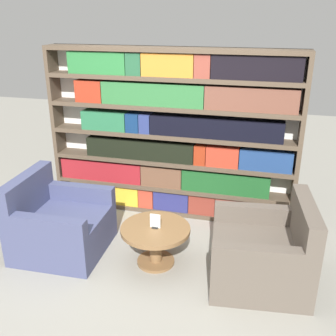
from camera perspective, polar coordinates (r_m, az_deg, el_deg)
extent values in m
plane|color=gray|center=(4.12, -4.00, -13.84)|extent=(14.00, 14.00, 0.00)
cube|color=silver|center=(4.85, 0.73, 5.21)|extent=(3.02, 0.05, 2.03)
cube|color=brown|center=(5.28, -15.52, 5.81)|extent=(0.05, 0.30, 2.03)
cube|color=brown|center=(4.62, 18.55, 3.19)|extent=(0.05, 0.30, 2.03)
cube|color=brown|center=(5.11, 0.33, -5.89)|extent=(2.92, 0.30, 0.05)
cube|color=brown|center=(4.97, 0.34, -2.69)|extent=(2.92, 0.30, 0.05)
cube|color=brown|center=(4.84, 0.35, 0.96)|extent=(2.92, 0.30, 0.05)
cube|color=brown|center=(4.73, 0.36, 4.80)|extent=(2.92, 0.30, 0.05)
cube|color=brown|center=(4.65, 0.37, 8.79)|extent=(2.92, 0.30, 0.05)
cube|color=brown|center=(4.58, 0.38, 12.92)|extent=(2.92, 0.30, 0.05)
cube|color=brown|center=(4.54, 0.39, 16.83)|extent=(2.92, 0.30, 0.05)
cube|color=gold|center=(5.27, -8.43, -3.47)|extent=(0.84, 0.20, 0.25)
cube|color=#B43D2A|center=(5.10, -2.97, -4.14)|extent=(0.19, 0.20, 0.25)
cube|color=navy|center=(5.02, 0.60, -4.55)|extent=(0.45, 0.20, 0.25)
cube|color=maroon|center=(4.95, 5.04, -5.05)|extent=(0.32, 0.20, 0.25)
cube|color=brown|center=(4.90, 10.25, -5.58)|extent=(0.56, 0.20, 0.25)
cube|color=maroon|center=(5.17, -9.42, -0.18)|extent=(1.08, 0.20, 0.25)
cube|color=brown|center=(4.91, -0.79, -1.07)|extent=(0.51, 0.20, 0.25)
cube|color=#1C5424|center=(4.78, 8.34, -1.98)|extent=(1.04, 0.20, 0.25)
cube|color=black|center=(4.87, -4.01, 2.80)|extent=(1.36, 0.20, 0.23)
cube|color=maroon|center=(4.70, 4.77, 2.05)|extent=(0.14, 0.20, 0.23)
cube|color=#B43622|center=(4.66, 7.98, 1.76)|extent=(0.38, 0.20, 0.23)
cube|color=navy|center=(4.64, 14.02, 1.19)|extent=(0.59, 0.20, 0.23)
cube|color=#266841|center=(4.93, -9.06, 6.90)|extent=(0.57, 0.20, 0.23)
cube|color=navy|center=(4.80, -4.95, 6.68)|extent=(0.16, 0.20, 0.23)
cube|color=navy|center=(4.75, -3.18, 6.57)|extent=(0.13, 0.20, 0.23)
cube|color=black|center=(4.57, 6.93, 5.84)|extent=(1.53, 0.20, 0.23)
cube|color=#9C2D19|center=(4.92, -11.14, 10.97)|extent=(0.34, 0.20, 0.26)
cube|color=#2E6D37|center=(4.64, -2.18, 10.72)|extent=(1.22, 0.20, 0.26)
cube|color=brown|center=(4.46, 11.99, 9.80)|extent=(1.01, 0.20, 0.26)
cube|color=#287036|center=(4.82, -10.02, 14.87)|extent=(0.71, 0.20, 0.25)
cube|color=#225435|center=(4.65, -4.76, 14.87)|extent=(0.18, 0.20, 0.25)
cube|color=orange|center=(4.54, 0.10, 14.77)|extent=(0.59, 0.20, 0.25)
cube|color=brown|center=(4.46, 5.16, 14.56)|extent=(0.18, 0.20, 0.25)
cube|color=black|center=(4.40, 12.76, 14.03)|extent=(0.96, 0.20, 0.25)
cube|color=#42476B|center=(4.39, -14.92, -9.00)|extent=(0.91, 0.91, 0.42)
cube|color=#42476B|center=(4.37, -19.79, -3.52)|extent=(0.17, 0.88, 0.42)
cube|color=#42476B|center=(3.92, -16.91, -8.07)|extent=(0.75, 0.15, 0.18)
cube|color=#42476B|center=(4.52, -12.35, -3.52)|extent=(0.75, 0.15, 0.18)
cube|color=brown|center=(3.91, 13.04, -12.97)|extent=(0.97, 0.97, 0.42)
cube|color=brown|center=(3.75, 19.29, -7.82)|extent=(0.24, 0.89, 0.42)
cube|color=brown|center=(4.07, 12.05, -6.45)|extent=(0.75, 0.20, 0.18)
cube|color=brown|center=(3.42, 12.71, -12.41)|extent=(0.75, 0.20, 0.18)
cylinder|color=brown|center=(4.05, -1.81, -11.38)|extent=(0.13, 0.13, 0.37)
cylinder|color=brown|center=(4.14, -1.78, -13.35)|extent=(0.38, 0.38, 0.03)
cylinder|color=brown|center=(3.94, -1.84, -8.88)|extent=(0.70, 0.70, 0.04)
cube|color=black|center=(3.93, -1.85, -8.56)|extent=(0.06, 0.06, 0.01)
cube|color=silver|center=(3.89, -1.86, -7.69)|extent=(0.11, 0.01, 0.15)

